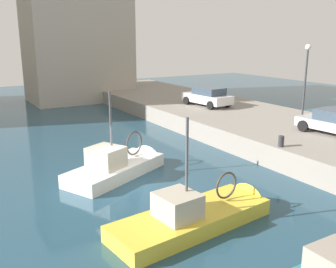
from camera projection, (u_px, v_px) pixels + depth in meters
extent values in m
plane|color=navy|center=(129.00, 185.00, 17.28)|extent=(80.00, 80.00, 0.00)
cube|color=gray|center=(304.00, 138.00, 22.83)|extent=(9.00, 56.00, 1.20)
cube|color=white|center=(116.00, 176.00, 18.39)|extent=(5.57, 4.08, 1.24)
cone|color=white|center=(152.00, 160.00, 20.77)|extent=(1.60, 2.03, 1.82)
cube|color=#896B4C|center=(115.00, 165.00, 18.25)|extent=(5.31, 3.84, 0.08)
cube|color=#B7AD99|center=(106.00, 157.00, 17.62)|extent=(1.85, 1.91, 0.98)
cylinder|color=#4C4C51|center=(111.00, 130.00, 17.64)|extent=(0.10, 0.10, 3.53)
torus|color=#3F3833|center=(134.00, 143.00, 19.25)|extent=(1.15, 0.61, 1.24)
sphere|color=white|center=(75.00, 177.00, 17.68)|extent=(0.32, 0.32, 0.32)
cube|color=gray|center=(334.00, 264.00, 9.33)|extent=(1.22, 0.93, 0.87)
cube|color=gold|center=(191.00, 227.00, 13.46)|extent=(6.19, 2.70, 1.15)
cone|color=gold|center=(254.00, 203.00, 15.43)|extent=(1.10, 1.91, 1.82)
cube|color=#B2A893|center=(192.00, 213.00, 13.33)|extent=(5.93, 2.51, 0.08)
cube|color=#B7AD99|center=(177.00, 206.00, 12.84)|extent=(1.43, 1.49, 0.86)
cylinder|color=#4C4C51|center=(187.00, 168.00, 12.76)|extent=(0.10, 0.10, 3.45)
torus|color=#3F3833|center=(226.00, 185.00, 14.17)|extent=(1.05, 0.20, 1.05)
sphere|color=white|center=(131.00, 225.00, 13.22)|extent=(0.32, 0.32, 0.32)
cube|color=silver|center=(207.00, 98.00, 30.00)|extent=(2.25, 4.25, 0.64)
cube|color=#384756|center=(209.00, 91.00, 29.69)|extent=(1.84, 2.44, 0.55)
cylinder|color=black|center=(187.00, 100.00, 30.61)|extent=(0.29, 0.66, 0.64)
cylinder|color=black|center=(204.00, 98.00, 31.67)|extent=(0.29, 0.66, 0.64)
cylinder|color=black|center=(210.00, 105.00, 28.46)|extent=(0.29, 0.66, 0.64)
cylinder|color=black|center=(228.00, 103.00, 29.52)|extent=(0.29, 0.66, 0.64)
cube|color=#B7B7BC|center=(333.00, 125.00, 21.29)|extent=(1.97, 4.04, 0.51)
cylinder|color=black|center=(303.00, 126.00, 21.92)|extent=(0.28, 0.66, 0.64)
cylinder|color=black|center=(320.00, 122.00, 22.85)|extent=(0.28, 0.66, 0.64)
cylinder|color=#2D2D33|center=(281.00, 141.00, 18.89)|extent=(0.28, 0.28, 0.55)
cylinder|color=#38383D|center=(305.00, 86.00, 24.15)|extent=(0.12, 0.12, 4.50)
sphere|color=#F2EACC|center=(308.00, 47.00, 23.56)|extent=(0.36, 0.36, 0.36)
cube|color=#B2A899|center=(77.00, 30.00, 38.65)|extent=(9.87, 6.86, 14.23)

